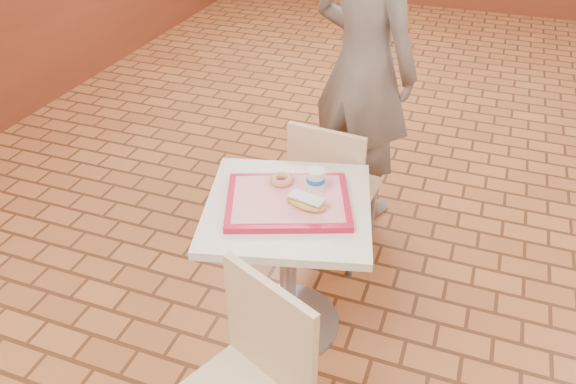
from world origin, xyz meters
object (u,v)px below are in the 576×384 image
(chair_main_back, at_px, (331,186))
(serving_tray, at_px, (288,201))
(main_table, at_px, (288,247))
(paper_cup, at_px, (316,180))
(ring_donut, at_px, (281,180))
(long_john_donut, at_px, (306,202))
(customer, at_px, (363,67))
(chair_main_front, at_px, (248,382))

(chair_main_back, relative_size, serving_tray, 1.67)
(main_table, xyz_separation_m, paper_cup, (0.08, 0.09, 0.31))
(serving_tray, height_order, ring_donut, ring_donut)
(main_table, relative_size, serving_tray, 1.42)
(main_table, distance_m, long_john_donut, 0.30)
(customer, bearing_deg, chair_main_front, 114.40)
(main_table, bearing_deg, customer, 88.44)
(customer, relative_size, long_john_donut, 10.19)
(chair_main_back, height_order, serving_tray, chair_main_back)
(main_table, relative_size, paper_cup, 7.38)
(customer, bearing_deg, main_table, 110.25)
(chair_main_back, bearing_deg, main_table, 91.01)
(main_table, bearing_deg, chair_main_front, -80.84)
(chair_main_back, bearing_deg, paper_cup, 101.20)
(main_table, bearing_deg, ring_donut, 124.32)
(chair_main_back, height_order, paper_cup, paper_cup)
(ring_donut, bearing_deg, main_table, -55.68)
(chair_main_back, distance_m, customer, 0.69)
(serving_tray, relative_size, ring_donut, 4.98)
(main_table, xyz_separation_m, serving_tray, (0.00, 0.00, 0.24))
(paper_cup, bearing_deg, chair_main_front, -88.13)
(customer, height_order, paper_cup, customer)
(chair_main_back, distance_m, paper_cup, 0.55)
(chair_main_back, distance_m, ring_donut, 0.53)
(ring_donut, distance_m, long_john_donut, 0.20)
(serving_tray, height_order, long_john_donut, long_john_donut)
(main_table, height_order, customer, customer)
(ring_donut, relative_size, long_john_donut, 0.57)
(main_table, bearing_deg, long_john_donut, -21.93)
(chair_main_front, distance_m, serving_tray, 0.73)
(chair_main_front, height_order, paper_cup, chair_main_front)
(customer, distance_m, serving_tray, 1.10)
(serving_tray, relative_size, long_john_donut, 2.86)
(chair_main_front, height_order, long_john_donut, chair_main_front)
(main_table, relative_size, chair_main_back, 0.85)
(serving_tray, bearing_deg, chair_main_back, 86.19)
(chair_main_front, bearing_deg, customer, 116.43)
(customer, height_order, ring_donut, customer)
(main_table, xyz_separation_m, ring_donut, (-0.06, 0.09, 0.27))
(chair_main_back, height_order, customer, customer)
(chair_main_back, distance_m, long_john_donut, 0.64)
(customer, bearing_deg, long_john_donut, 114.66)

